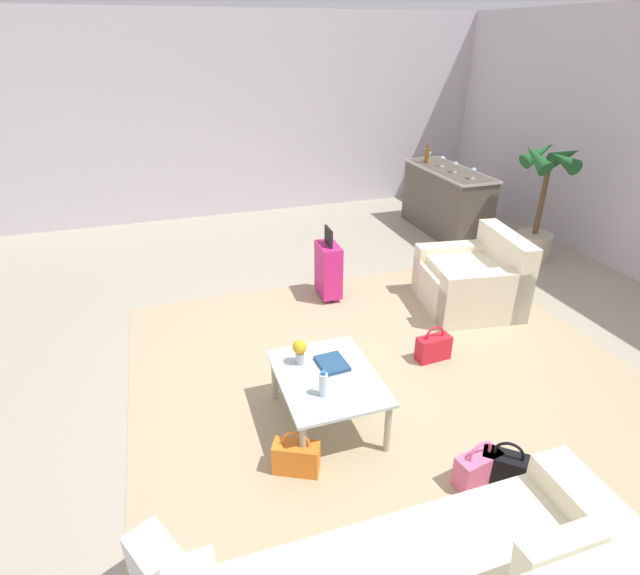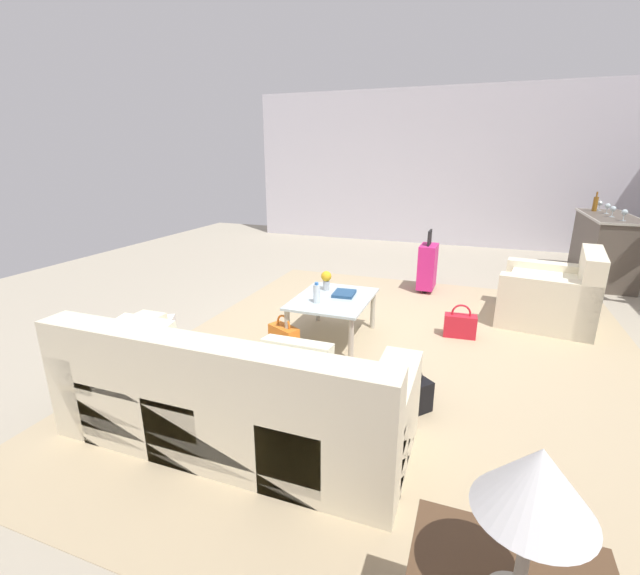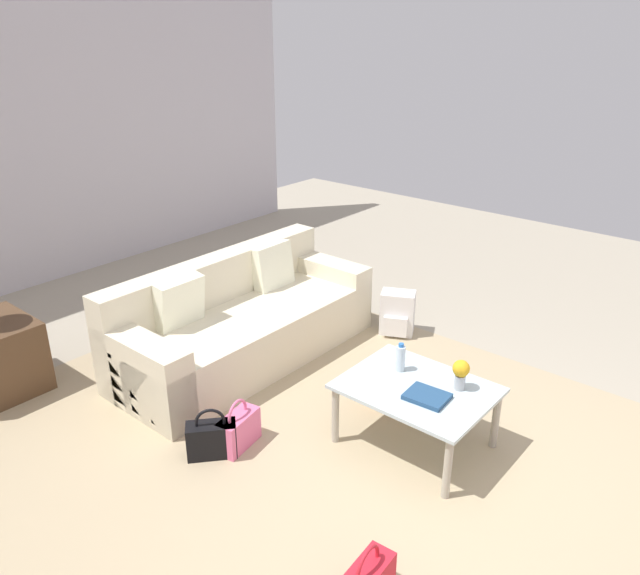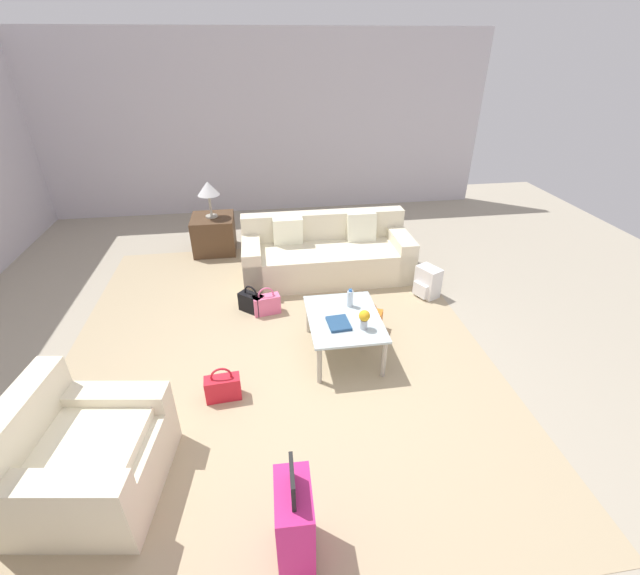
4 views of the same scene
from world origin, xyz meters
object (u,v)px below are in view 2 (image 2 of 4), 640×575
at_px(flower_vase, 326,279).
at_px(handbag_black, 412,389).
at_px(water_bottle, 317,293).
at_px(handbag_red, 460,325).
at_px(wine_glass_right_of_centre, 613,209).
at_px(wine_bottle_amber, 595,204).
at_px(backpack_white, 164,341).
at_px(handbag_pink, 390,381).
at_px(coffee_table, 333,303).
at_px(armchair, 554,298).
at_px(table_lamp, 536,487).
at_px(handbag_orange, 284,337).
at_px(bar_console, 604,247).
at_px(coffee_table_book, 344,294).
at_px(wine_glass_rightmost, 625,213).
at_px(suitcase_magenta, 427,266).
at_px(couch, 230,402).
at_px(wine_glass_left_of_centre, 608,206).
at_px(wine_glass_leftmost, 600,204).

height_order(flower_vase, handbag_black, flower_vase).
height_order(water_bottle, handbag_red, water_bottle).
bearing_deg(handbag_red, wine_glass_right_of_centre, 146.65).
xyz_separation_m(wine_bottle_amber, backpack_white, (4.97, -4.27, -0.90)).
bearing_deg(wine_bottle_amber, backpack_white, -40.67).
xyz_separation_m(handbag_pink, handbag_black, (0.06, 0.18, 0.00)).
relative_size(coffee_table, handbag_black, 2.63).
relative_size(wine_bottle_amber, backpack_white, 0.75).
relative_size(armchair, table_lamp, 2.04).
relative_size(armchair, water_bottle, 5.43).
height_order(handbag_orange, handbag_black, same).
bearing_deg(bar_console, wine_glass_right_of_centre, -9.34).
xyz_separation_m(coffee_table_book, wine_glass_rightmost, (-2.80, 3.03, 0.62)).
bearing_deg(coffee_table_book, bar_console, 134.03).
xyz_separation_m(flower_vase, handbag_black, (1.16, 1.10, -0.44)).
relative_size(coffee_table, table_lamp, 1.73).
bearing_deg(suitcase_magenta, bar_console, 122.01).
distance_m(handbag_pink, handbag_red, 1.45).
bearing_deg(wine_glass_rightmost, handbag_black, -29.23).
bearing_deg(handbag_red, couch, -29.98).
xyz_separation_m(bar_console, wine_bottle_amber, (-0.48, -0.12, 0.59)).
bearing_deg(table_lamp, handbag_orange, -142.14).
distance_m(wine_bottle_amber, handbag_red, 4.01).
distance_m(armchair, suitcase_magenta, 1.63).
xyz_separation_m(armchair, handbag_pink, (2.17, -1.40, -0.16)).
height_order(couch, handbag_pink, couch).
bearing_deg(wine_glass_right_of_centre, wine_bottle_amber, -172.68).
distance_m(flower_vase, wine_glass_left_of_centre, 4.78).
xyz_separation_m(wine_glass_right_of_centre, handbag_orange, (3.71, -3.43, -0.95)).
bearing_deg(handbag_black, couch, -50.95).
relative_size(coffee_table_book, handbag_red, 0.72).
relative_size(armchair, coffee_table, 1.18).
xyz_separation_m(coffee_table_book, backpack_white, (1.12, -1.37, -0.27)).
bearing_deg(water_bottle, suitcase_magenta, 160.02).
bearing_deg(wine_glass_left_of_centre, water_bottle, -39.31).
distance_m(coffee_table, wine_bottle_amber, 5.02).
xyz_separation_m(armchair, wine_glass_right_of_centre, (-2.02, 0.90, 0.79)).
height_order(water_bottle, table_lamp, table_lamp).
bearing_deg(wine_glass_right_of_centre, wine_glass_left_of_centre, 177.18).
bearing_deg(wine_glass_left_of_centre, table_lamp, -13.74).
xyz_separation_m(couch, bar_console, (-5.29, 3.20, 0.21)).
bearing_deg(handbag_black, wine_bottle_amber, 157.53).
relative_size(suitcase_magenta, handbag_orange, 2.37).
distance_m(wine_glass_leftmost, handbag_red, 4.13).
distance_m(wine_glass_leftmost, handbag_orange, 5.72).
height_order(flower_vase, bar_console, bar_console).
height_order(wine_glass_leftmost, handbag_red, wine_glass_leftmost).
bearing_deg(coffee_table_book, coffee_table, -37.88).
height_order(wine_glass_rightmost, handbag_black, wine_glass_rightmost).
relative_size(couch, handbag_red, 6.36).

